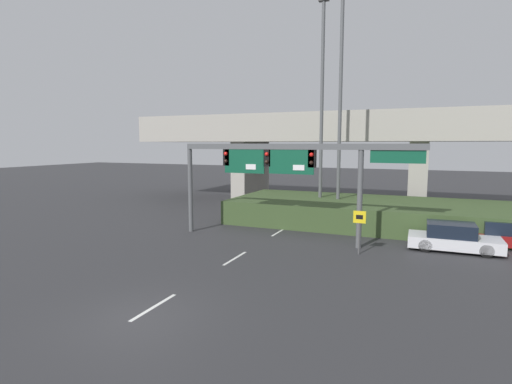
% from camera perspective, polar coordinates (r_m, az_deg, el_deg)
% --- Properties ---
extents(ground_plane, '(160.00, 160.00, 0.00)m').
position_cam_1_polar(ground_plane, '(13.67, -16.60, -16.74)').
color(ground_plane, '#2D2D30').
extents(lane_markings, '(0.14, 27.10, 0.01)m').
position_cam_1_polar(lane_markings, '(24.77, 3.27, -5.72)').
color(lane_markings, silver).
rests_on(lane_markings, ground).
extents(signal_gantry, '(13.54, 0.44, 5.42)m').
position_cam_1_polar(signal_gantry, '(22.06, 3.90, 4.17)').
color(signal_gantry, '#515456').
rests_on(signal_gantry, ground).
extents(speed_limit_sign, '(0.60, 0.11, 2.22)m').
position_cam_1_polar(speed_limit_sign, '(20.18, 14.55, -4.64)').
color(speed_limit_sign, '#4C4C4C').
rests_on(speed_limit_sign, ground).
extents(highway_light_pole_near, '(0.70, 0.36, 15.31)m').
position_cam_1_polar(highway_light_pole_near, '(29.01, 9.38, 12.00)').
color(highway_light_pole_near, '#515456').
rests_on(highway_light_pole_near, ground).
extents(highway_light_pole_far, '(0.70, 0.36, 16.72)m').
position_cam_1_polar(highway_light_pole_far, '(28.38, 11.97, 13.49)').
color(highway_light_pole_far, '#515456').
rests_on(highway_light_pole_far, ground).
extents(overpass_bridge, '(36.07, 7.71, 8.04)m').
position_cam_1_polar(overpass_bridge, '(36.80, 10.30, 7.34)').
color(overpass_bridge, '#A39E93').
rests_on(overpass_bridge, ground).
extents(grass_embankment, '(19.01, 7.78, 1.57)m').
position_cam_1_polar(grass_embankment, '(27.93, 16.46, -2.91)').
color(grass_embankment, '#384C28').
rests_on(grass_embankment, ground).
extents(parked_sedan_near_right, '(4.39, 1.95, 1.41)m').
position_cam_1_polar(parked_sedan_near_right, '(22.76, 26.31, -5.89)').
color(parked_sedan_near_right, silver).
rests_on(parked_sedan_near_right, ground).
extents(parked_sedan_mid_right, '(4.85, 2.04, 1.41)m').
position_cam_1_polar(parked_sedan_mid_right, '(24.89, 32.64, -5.23)').
color(parked_sedan_mid_right, maroon).
rests_on(parked_sedan_mid_right, ground).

